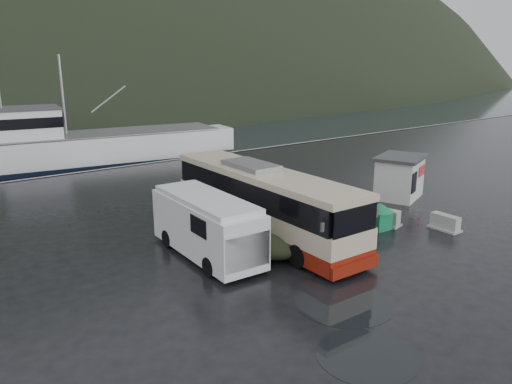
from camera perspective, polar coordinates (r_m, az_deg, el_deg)
ground at (r=21.92m, az=0.33°, el=-6.70°), size 160.00×160.00×0.00m
quay_edge at (r=39.12m, az=-17.59°, el=2.41°), size 160.00×0.60×1.50m
coach_bus at (r=23.80m, az=0.79°, el=-4.90°), size 3.15×11.91×3.36m
white_van at (r=21.49m, az=-5.57°, el=-7.25°), size 2.40×6.41×2.65m
waste_bin_left at (r=21.25m, az=6.12°, el=-7.53°), size 1.10×1.10×1.38m
waste_bin_right at (r=25.31m, az=13.83°, el=-4.11°), size 1.01×1.01×1.32m
dome_tent at (r=21.29m, az=1.69°, el=-7.40°), size 2.41×2.96×1.02m
ticket_kiosk at (r=31.20m, az=15.92°, el=-0.60°), size 3.93×3.49×2.54m
jersey_barrier_a at (r=26.04m, az=14.39°, el=-3.60°), size 1.15×1.77×0.82m
jersey_barrier_b at (r=26.17m, az=20.73°, el=-4.04°), size 0.79×1.53×0.76m
fishing_trawler at (r=46.04m, az=-17.20°, el=4.28°), size 24.72×8.65×9.69m
puddles at (r=16.67m, az=10.96°, el=-14.46°), size 4.91×5.71×0.01m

